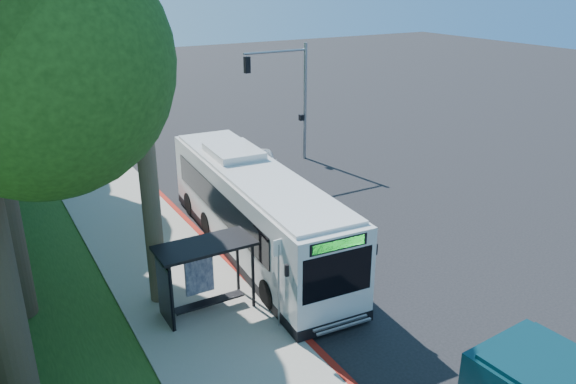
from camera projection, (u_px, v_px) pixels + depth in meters
ground at (331, 234)px, 24.61m from camera, size 140.00×140.00×0.00m
sidewalk at (171, 275)px, 21.18m from camera, size 4.50×70.00×0.12m
red_curb at (275, 308)px, 19.02m from camera, size 0.25×30.00×0.13m
bus_shelter at (197, 265)px, 18.26m from camera, size 3.20×1.51×2.55m
stop_sign_pole at (279, 271)px, 17.30m from camera, size 0.35×0.06×3.17m
traffic_signal_pole at (290, 89)px, 32.86m from camera, size 4.10×0.30×7.00m
white_bus at (253, 208)px, 22.56m from camera, size 3.63×13.11×3.86m
pickup at (257, 167)px, 30.93m from camera, size 3.88×5.81×1.48m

